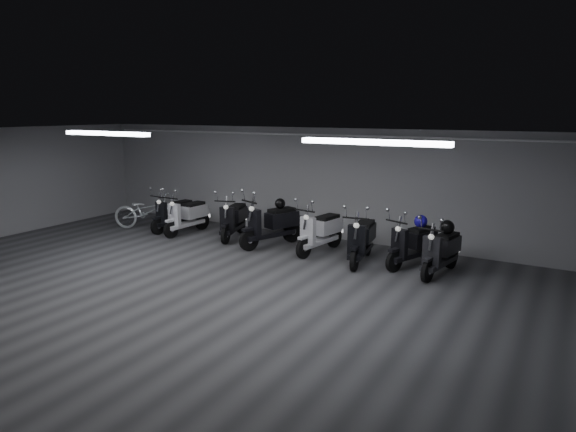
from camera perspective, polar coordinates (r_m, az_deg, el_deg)
The scene contains 18 objects.
floor at distance 9.22m, azimuth -11.28°, elevation -8.82°, with size 14.00×10.00×0.01m, color #343437.
ceiling at distance 8.65m, azimuth -12.04°, elevation 8.88°, with size 14.00×10.00×0.01m, color gray.
back_wall at distance 12.93m, azimuth 3.25°, elevation 3.78°, with size 14.00×0.01×2.80m, color gray.
fluor_strip_left at distance 11.51m, azimuth -19.92°, elevation 8.80°, with size 2.40×0.18×0.08m, color white.
fluor_strip_right at distance 7.94m, azimuth 9.62°, elevation 8.25°, with size 2.40×0.18×0.08m, color white.
conduit at distance 12.74m, azimuth 3.14°, elevation 9.17°, with size 0.05×0.05×13.60m, color white.
scooter_0 at distance 13.98m, azimuth -12.86°, elevation 0.90°, with size 0.56×1.69×1.26m, color black, non-canonical shape.
scooter_2 at distance 13.54m, azimuth -11.44°, elevation 0.69°, with size 0.58×1.73×1.29m, color silver, non-canonical shape.
scooter_3 at distance 12.88m, azimuth -6.23°, elevation 0.34°, with size 0.59×1.77×1.32m, color black, non-canonical shape.
scooter_5 at distance 12.02m, azimuth -1.92°, elevation -0.12°, with size 0.65×1.94×1.44m, color black, non-canonical shape.
scooter_6 at distance 11.50m, azimuth 3.63°, elevation -0.95°, with size 0.60×1.80×1.34m, color silver, non-canonical shape.
scooter_7 at distance 10.83m, azimuth 8.38°, elevation -1.80°, with size 0.61×1.83×1.36m, color black, non-canonical shape.
scooter_8 at distance 10.78m, azimuth 13.99°, elevation -2.29°, with size 0.58×1.74×1.29m, color black, non-canonical shape.
scooter_9 at distance 10.37m, azimuth 16.99°, elevation -3.04°, with size 0.57×1.72×1.28m, color black, non-canonical shape.
bicycle at distance 14.34m, azimuth -15.74°, elevation 0.93°, with size 0.66×1.87×1.21m, color white.
helmet_0 at distance 12.12m, azimuth -0.91°, elevation 1.43°, with size 0.25×0.25×0.25m, color black.
helmet_1 at distance 10.90m, azimuth 14.83°, elevation -0.59°, with size 0.28×0.28×0.28m, color #1B0D99.
helmet_2 at distance 10.52m, azimuth 17.60°, elevation -1.21°, with size 0.29×0.29×0.29m, color black.
Camera 1 is at (5.79, -6.41, 3.22)m, focal length 31.34 mm.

